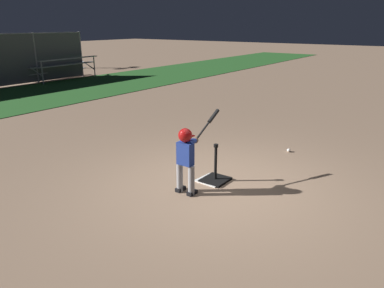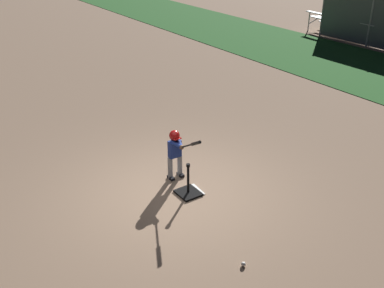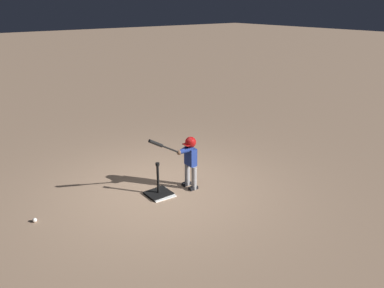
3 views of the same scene
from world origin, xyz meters
name	(u,v)px [view 3 (image 3 of 3)]	position (x,y,z in m)	size (l,w,h in m)	color
ground_plane	(160,189)	(0.00, 0.00, 0.00)	(90.00, 90.00, 0.00)	#93755B
home_plate	(161,195)	(0.14, 0.23, 0.01)	(0.44, 0.44, 0.02)	white
batting_tee	(158,190)	(0.16, 0.18, 0.08)	(0.46, 0.41, 0.66)	black
batter_child	(189,156)	(-0.48, 0.31, 0.67)	(1.02, 0.33, 1.20)	gray
baseball	(35,220)	(2.32, -0.27, 0.04)	(0.07, 0.07, 0.07)	white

